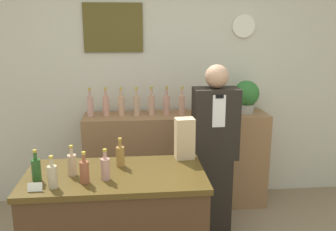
{
  "coord_description": "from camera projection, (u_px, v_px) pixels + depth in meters",
  "views": [
    {
      "loc": [
        -0.31,
        -2.02,
        1.94
      ],
      "look_at": [
        -0.01,
        1.09,
        1.16
      ],
      "focal_mm": 40.0,
      "sensor_mm": 36.0,
      "label": 1
    }
  ],
  "objects": [
    {
      "name": "shopkeeper",
      "position": [
        214.0,
        151.0,
        3.43
      ],
      "size": [
        0.4,
        0.25,
        1.59
      ],
      "color": "black",
      "rests_on": "ground_plane"
    },
    {
      "name": "shelf_bottle_5",
      "position": [
        167.0,
        104.0,
        3.86
      ],
      "size": [
        0.06,
        0.06,
        0.29
      ],
      "color": "tan",
      "rests_on": "back_shelf"
    },
    {
      "name": "counter_bottle_1",
      "position": [
        52.0,
        176.0,
        2.38
      ],
      "size": [
        0.06,
        0.06,
        0.22
      ],
      "color": "tan",
      "rests_on": "display_counter"
    },
    {
      "name": "potted_plant",
      "position": [
        246.0,
        95.0,
        3.92
      ],
      "size": [
        0.27,
        0.27,
        0.34
      ],
      "color": "#9E998E",
      "rests_on": "back_shelf"
    },
    {
      "name": "counter_bottle_4",
      "position": [
        105.0,
        168.0,
        2.5
      ],
      "size": [
        0.06,
        0.06,
        0.22
      ],
      "color": "tan",
      "rests_on": "display_counter"
    },
    {
      "name": "counter_bottle_0",
      "position": [
        36.0,
        169.0,
        2.49
      ],
      "size": [
        0.06,
        0.06,
        0.22
      ],
      "color": "#244E20",
      "rests_on": "display_counter"
    },
    {
      "name": "shelf_bottle_4",
      "position": [
        152.0,
        104.0,
        3.85
      ],
      "size": [
        0.06,
        0.06,
        0.29
      ],
      "color": "tan",
      "rests_on": "back_shelf"
    },
    {
      "name": "shelf_bottle_9",
      "position": [
        226.0,
        103.0,
        3.91
      ],
      "size": [
        0.06,
        0.06,
        0.29
      ],
      "color": "tan",
      "rests_on": "back_shelf"
    },
    {
      "name": "counter_bottle_5",
      "position": [
        120.0,
        156.0,
        2.74
      ],
      "size": [
        0.06,
        0.06,
        0.22
      ],
      "color": "olive",
      "rests_on": "display_counter"
    },
    {
      "name": "shelf_bottle_1",
      "position": [
        106.0,
        105.0,
        3.81
      ],
      "size": [
        0.06,
        0.06,
        0.29
      ],
      "color": "tan",
      "rests_on": "back_shelf"
    },
    {
      "name": "shelf_bottle_6",
      "position": [
        182.0,
        104.0,
        3.85
      ],
      "size": [
        0.06,
        0.06,
        0.29
      ],
      "color": "tan",
      "rests_on": "back_shelf"
    },
    {
      "name": "shelf_bottle_2",
      "position": [
        121.0,
        105.0,
        3.82
      ],
      "size": [
        0.06,
        0.06,
        0.29
      ],
      "color": "tan",
      "rests_on": "back_shelf"
    },
    {
      "name": "price_card_left",
      "position": [
        35.0,
        187.0,
        2.34
      ],
      "size": [
        0.09,
        0.02,
        0.06
      ],
      "color": "white",
      "rests_on": "display_counter"
    },
    {
      "name": "counter_bottle_3",
      "position": [
        84.0,
        171.0,
        2.45
      ],
      "size": [
        0.06,
        0.06,
        0.22
      ],
      "color": "brown",
      "rests_on": "display_counter"
    },
    {
      "name": "shelf_bottle_8",
      "position": [
        211.0,
        104.0,
        3.89
      ],
      "size": [
        0.06,
        0.06,
        0.29
      ],
      "color": "tan",
      "rests_on": "back_shelf"
    },
    {
      "name": "shelf_bottle_3",
      "position": [
        137.0,
        105.0,
        3.82
      ],
      "size": [
        0.06,
        0.06,
        0.29
      ],
      "color": "tan",
      "rests_on": "back_shelf"
    },
    {
      "name": "back_wall",
      "position": [
        161.0,
        78.0,
        4.05
      ],
      "size": [
        5.2,
        0.09,
        2.7
      ],
      "color": "beige",
      "rests_on": "ground_plane"
    },
    {
      "name": "shelf_bottle_0",
      "position": [
        90.0,
        106.0,
        3.78
      ],
      "size": [
        0.06,
        0.06,
        0.29
      ],
      "color": "tan",
      "rests_on": "back_shelf"
    },
    {
      "name": "paper_bag",
      "position": [
        185.0,
        138.0,
        2.89
      ],
      "size": [
        0.15,
        0.12,
        0.32
      ],
      "color": "tan",
      "rests_on": "display_counter"
    },
    {
      "name": "counter_bottle_2",
      "position": [
        72.0,
        164.0,
        2.58
      ],
      "size": [
        0.06,
        0.06,
        0.22
      ],
      "color": "tan",
      "rests_on": "display_counter"
    },
    {
      "name": "display_counter",
      "position": [
        117.0,
        231.0,
        2.73
      ],
      "size": [
        1.27,
        0.66,
        0.91
      ],
      "color": "#422B19",
      "rests_on": "ground_plane"
    },
    {
      "name": "back_shelf",
      "position": [
        176.0,
        160.0,
        4.01
      ],
      "size": [
        1.92,
        0.42,
        1.01
      ],
      "color": "#8E6642",
      "rests_on": "ground_plane"
    },
    {
      "name": "shelf_bottle_7",
      "position": [
        197.0,
        104.0,
        3.88
      ],
      "size": [
        0.06,
        0.06,
        0.29
      ],
      "color": "tan",
      "rests_on": "back_shelf"
    }
  ]
}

